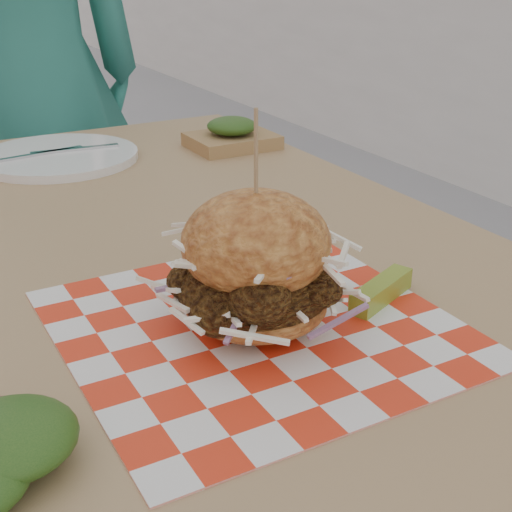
# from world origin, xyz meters

# --- Properties ---
(diner) EXTENTS (0.59, 0.39, 1.60)m
(diner) POSITION_xyz_m (-0.12, 1.22, 0.80)
(diner) COLOR #2A7A6B
(diner) RESTS_ON ground
(patio_table) EXTENTS (0.80, 1.20, 0.75)m
(patio_table) POSITION_xyz_m (-0.21, 0.23, 0.67)
(patio_table) COLOR tan
(patio_table) RESTS_ON ground
(patio_chair) EXTENTS (0.46, 0.47, 0.95)m
(patio_chair) POSITION_xyz_m (-0.20, 1.33, 0.55)
(patio_chair) COLOR tan
(patio_chair) RESTS_ON ground
(paper_liner) EXTENTS (0.36, 0.36, 0.00)m
(paper_liner) POSITION_xyz_m (-0.20, -0.03, 0.75)
(paper_liner) COLOR red
(paper_liner) RESTS_ON patio_table
(sandwich) EXTENTS (0.19, 0.19, 0.21)m
(sandwich) POSITION_xyz_m (-0.20, -0.03, 0.81)
(sandwich) COLOR #CD833A
(sandwich) RESTS_ON paper_liner
(pickle_spear) EXTENTS (0.10, 0.06, 0.02)m
(pickle_spear) POSITION_xyz_m (-0.06, -0.05, 0.76)
(pickle_spear) COLOR olive
(pickle_spear) RESTS_ON paper_liner
(place_setting) EXTENTS (0.27, 0.27, 0.02)m
(place_setting) POSITION_xyz_m (-0.21, 0.64, 0.76)
(place_setting) COLOR white
(place_setting) RESTS_ON patio_table
(kraft_tray) EXTENTS (0.15, 0.12, 0.06)m
(kraft_tray) POSITION_xyz_m (0.09, 0.57, 0.77)
(kraft_tray) COLOR #9C7646
(kraft_tray) RESTS_ON patio_table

